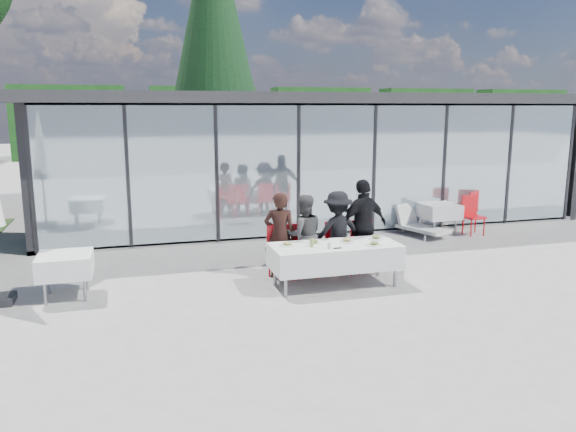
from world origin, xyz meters
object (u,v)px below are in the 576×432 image
object	(u,v)px
lounger	(418,224)
conifer_tree	(214,28)
diner_c	(338,232)
juice_bottle	(312,243)
diner_chair_c	(338,245)
plate_a	(287,244)
diner_chair_b	(304,247)
plate_extra	(374,244)
diner_a	(280,235)
diner_b	(304,235)
spare_chair_b	(469,207)
spare_table_left	(65,265)
diner_chair_a	(280,249)
spare_chair_a	(472,213)
folded_eyeglasses	(338,248)
spare_table_right	(439,211)
diner_chair_d	(363,243)
diner_d	(363,225)
plate_c	(347,240)
plate_b	(314,242)
plate_d	(376,238)
dining_table	(335,256)

from	to	relation	value
lounger	conifer_tree	world-z (taller)	conifer_tree
diner_c	juice_bottle	bearing A→B (deg)	43.77
diner_chair_c	plate_a	world-z (taller)	diner_chair_c
diner_chair_b	plate_extra	bearing A→B (deg)	-45.99
diner_a	diner_b	world-z (taller)	diner_a
spare_chair_b	spare_table_left	bearing A→B (deg)	-162.85
spare_table_left	diner_chair_a	bearing A→B (deg)	1.73
conifer_tree	spare_chair_a	bearing A→B (deg)	-63.95
diner_c	conifer_tree	world-z (taller)	conifer_tree
juice_bottle	folded_eyeglasses	bearing A→B (deg)	-29.34
folded_eyeglasses	diner_c	bearing A→B (deg)	69.12
plate_extra	juice_bottle	bearing A→B (deg)	170.33
diner_chair_c	diner_b	bearing A→B (deg)	178.63
plate_extra	spare_table_right	distance (m)	4.90
diner_c	diner_chair_d	world-z (taller)	diner_c
plate_extra	lounger	distance (m)	4.48
diner_d	spare_chair_b	distance (m)	5.13
spare_table_right	diner_c	bearing A→B (deg)	-145.75
diner_chair_d	plate_a	world-z (taller)	diner_chair_d
diner_chair_a	plate_c	xyz separation A→B (m)	(1.07, -0.62, 0.24)
diner_b	spare_chair_b	xyz separation A→B (m)	(5.45, 2.84, -0.23)
diner_d	plate_b	distance (m)	1.36
plate_a	conifer_tree	bearing A→B (deg)	86.54
diner_b	folded_eyeglasses	bearing A→B (deg)	109.36
spare_chair_b	diner_d	bearing A→B (deg)	-146.30
spare_table_right	plate_c	bearing A→B (deg)	-139.99
diner_chair_d	juice_bottle	distance (m)	1.57
diner_b	spare_chair_b	distance (m)	6.15
diner_chair_c	diner_chair_d	bearing A→B (deg)	0.00
spare_table_left	diner_d	bearing A→B (deg)	1.36
diner_chair_d	spare_chair_b	size ratio (longest dim) A/B	1.00
diner_c	diner_a	bearing A→B (deg)	-2.59
diner_c	plate_d	bearing A→B (deg)	128.20
diner_b	spare_chair_a	size ratio (longest dim) A/B	1.57
dining_table	diner_a	xyz separation A→B (m)	(-0.80, 0.77, 0.26)
plate_d	spare_chair_b	size ratio (longest dim) A/B	0.29
diner_chair_d	plate_a	bearing A→B (deg)	-160.80
diner_chair_d	diner_c	bearing A→B (deg)	178.26
diner_a	lounger	world-z (taller)	diner_a
spare_table_left	spare_chair_b	world-z (taller)	spare_chair_b
plate_extra	juice_bottle	world-z (taller)	juice_bottle
dining_table	spare_chair_a	size ratio (longest dim) A/B	2.32
plate_extra	conifer_tree	size ratio (longest dim) A/B	0.03
diner_b	spare_chair_a	xyz separation A→B (m)	(5.04, 2.14, -0.23)
diner_chair_a	spare_chair_a	distance (m)	5.91
diner_a	diner_chair_c	distance (m)	1.16
diner_d	plate_c	xyz separation A→B (m)	(-0.59, -0.64, -0.11)
diner_chair_b	spare_chair_b	distance (m)	6.15
diner_d	diner_chair_d	world-z (taller)	diner_d
diner_b	lounger	world-z (taller)	diner_b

